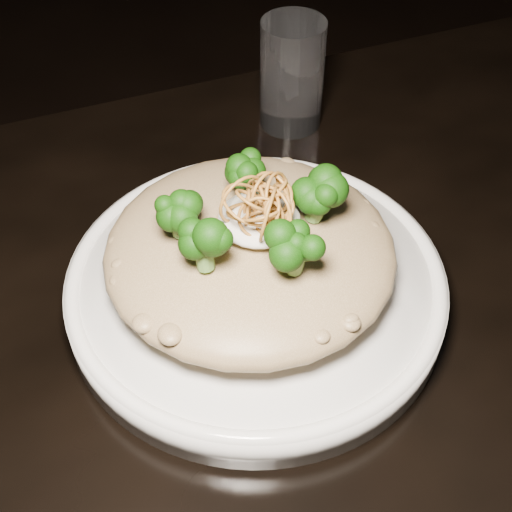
{
  "coord_description": "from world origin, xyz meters",
  "views": [
    {
      "loc": [
        -0.2,
        -0.31,
        1.21
      ],
      "look_at": [
        -0.06,
        0.06,
        0.81
      ],
      "focal_mm": 50.0,
      "sensor_mm": 36.0,
      "label": 1
    }
  ],
  "objects": [
    {
      "name": "table",
      "position": [
        0.0,
        0.0,
        0.67
      ],
      "size": [
        1.1,
        0.8,
        0.75
      ],
      "color": "black",
      "rests_on": "ground"
    },
    {
      "name": "plate",
      "position": [
        -0.06,
        0.06,
        0.77
      ],
      "size": [
        0.31,
        0.31,
        0.03
      ],
      "primitive_type": "cylinder",
      "color": "white",
      "rests_on": "table"
    },
    {
      "name": "risotto",
      "position": [
        -0.06,
        0.07,
        0.81
      ],
      "size": [
        0.23,
        0.23,
        0.05
      ],
      "primitive_type": "ellipsoid",
      "color": "brown",
      "rests_on": "plate"
    },
    {
      "name": "broccoli",
      "position": [
        -0.06,
        0.06,
        0.86
      ],
      "size": [
        0.13,
        0.13,
        0.05
      ],
      "primitive_type": null,
      "color": "black",
      "rests_on": "risotto"
    },
    {
      "name": "cheese",
      "position": [
        -0.06,
        0.06,
        0.84
      ],
      "size": [
        0.06,
        0.06,
        0.02
      ],
      "primitive_type": "ellipsoid",
      "color": "white",
      "rests_on": "risotto"
    },
    {
      "name": "shallots",
      "position": [
        -0.06,
        0.06,
        0.87
      ],
      "size": [
        0.06,
        0.06,
        0.04
      ],
      "primitive_type": null,
      "color": "brown",
      "rests_on": "cheese"
    },
    {
      "name": "drinking_glass",
      "position": [
        0.07,
        0.29,
        0.81
      ],
      "size": [
        0.08,
        0.08,
        0.12
      ],
      "primitive_type": "cylinder",
      "rotation": [
        0.0,
        0.0,
        0.17
      ],
      "color": "silver",
      "rests_on": "table"
    }
  ]
}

